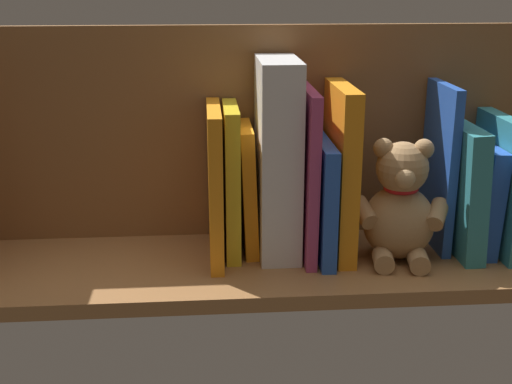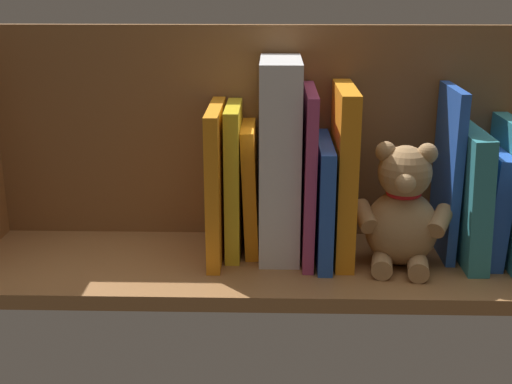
# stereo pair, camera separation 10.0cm
# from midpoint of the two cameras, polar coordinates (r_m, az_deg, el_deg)

# --- Properties ---
(ground_plane) EXTENTS (0.90, 0.27, 0.02)m
(ground_plane) POSITION_cam_midpoint_polar(r_m,az_deg,el_deg) (1.04, 2.76, -6.18)
(ground_plane) COLOR #9E6B3D
(shelf_back_panel) EXTENTS (0.90, 0.02, 0.34)m
(shelf_back_panel) POSITION_cam_midpoint_polar(r_m,az_deg,el_deg) (1.09, 2.79, 4.98)
(shelf_back_panel) COLOR brown
(shelf_back_panel) RESTS_ON ground_plane
(book_0) EXTENTS (0.02, 0.17, 0.21)m
(book_0) POSITION_cam_midpoint_polar(r_m,az_deg,el_deg) (1.09, 23.19, -0.04)
(book_0) COLOR teal
(book_0) RESTS_ON ground_plane
(book_1) EXTENTS (0.03, 0.15, 0.17)m
(book_1) POSITION_cam_midpoint_polar(r_m,az_deg,el_deg) (1.09, 21.41, -0.88)
(book_1) COLOR blue
(book_1) RESTS_ON ground_plane
(book_2) EXTENTS (0.04, 0.17, 0.20)m
(book_2) POSITION_cam_midpoint_polar(r_m,az_deg,el_deg) (1.07, 19.97, -0.21)
(book_2) COLOR teal
(book_2) RESTS_ON ground_plane
(book_3) EXTENTS (0.01, 0.13, 0.26)m
(book_3) POSITION_cam_midpoint_polar(r_m,az_deg,el_deg) (1.07, 18.44, 1.58)
(book_3) COLOR blue
(book_3) RESTS_ON ground_plane
(teddy_bear) EXTENTS (0.15, 0.13, 0.19)m
(teddy_bear) POSITION_cam_midpoint_polar(r_m,az_deg,el_deg) (1.02, 15.02, -1.70)
(teddy_bear) COLOR tan
(teddy_bear) RESTS_ON ground_plane
(book_4) EXTENTS (0.03, 0.16, 0.26)m
(book_4) POSITION_cam_midpoint_polar(r_m,az_deg,el_deg) (1.02, 10.15, 1.51)
(book_4) COLOR orange
(book_4) RESTS_ON ground_plane
(book_5) EXTENTS (0.02, 0.17, 0.18)m
(book_5) POSITION_cam_midpoint_polar(r_m,az_deg,el_deg) (1.02, 8.47, -0.67)
(book_5) COLOR blue
(book_5) RESTS_ON ground_plane
(book_6) EXTENTS (0.02, 0.16, 0.26)m
(book_6) POSITION_cam_midpoint_polar(r_m,az_deg,el_deg) (1.01, 7.24, 1.44)
(book_6) COLOR #B23F72
(book_6) RESTS_ON ground_plane
(dictionary_thick_white) EXTENTS (0.06, 0.14, 0.30)m
(dictionary_thick_white) POSITION_cam_midpoint_polar(r_m,az_deg,el_deg) (1.01, 4.85, 2.74)
(dictionary_thick_white) COLOR silver
(dictionary_thick_white) RESTS_ON ground_plane
(book_7) EXTENTS (0.03, 0.12, 0.20)m
(book_7) POSITION_cam_midpoint_polar(r_m,az_deg,el_deg) (1.04, 2.29, 0.29)
(book_7) COLOR orange
(book_7) RESTS_ON ground_plane
(book_8) EXTENTS (0.02, 0.13, 0.23)m
(book_8) POSITION_cam_midpoint_polar(r_m,az_deg,el_deg) (1.03, 0.89, 1.01)
(book_8) COLOR yellow
(book_8) RESTS_ON ground_plane
(book_9) EXTENTS (0.02, 0.17, 0.23)m
(book_9) POSITION_cam_midpoint_polar(r_m,az_deg,el_deg) (1.01, -0.55, 0.78)
(book_9) COLOR orange
(book_9) RESTS_ON ground_plane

